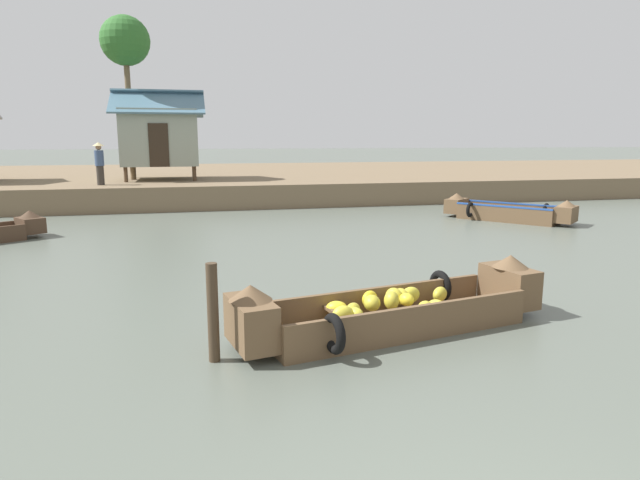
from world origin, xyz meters
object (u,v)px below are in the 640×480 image
(stilt_house_mid_left, at_px, (160,136))
(mooring_post, at_px, (213,313))
(fishing_skiff_distant, at_px, (508,212))
(vendor_person, at_px, (99,161))
(banana_boat, at_px, (393,309))
(palm_tree_mid, at_px, (125,43))

(stilt_house_mid_left, height_order, mooring_post, stilt_house_mid_left)
(stilt_house_mid_left, relative_size, mooring_post, 3.12)
(fishing_skiff_distant, relative_size, vendor_person, 2.35)
(vendor_person, xyz_separation_m, mooring_post, (3.63, -16.37, -1.25))
(stilt_house_mid_left, bearing_deg, banana_boat, -77.80)
(palm_tree_mid, bearing_deg, vendor_person, -109.43)
(palm_tree_mid, height_order, mooring_post, palm_tree_mid)
(banana_boat, relative_size, stilt_house_mid_left, 1.25)
(banana_boat, distance_m, mooring_post, 2.66)
(banana_boat, bearing_deg, fishing_skiff_distant, 50.39)
(fishing_skiff_distant, distance_m, mooring_post, 14.21)
(vendor_person, bearing_deg, palm_tree_mid, 70.57)
(stilt_house_mid_left, xyz_separation_m, mooring_post, (1.42, -19.03, -2.24))
(stilt_house_mid_left, distance_m, palm_tree_mid, 4.09)
(banana_boat, distance_m, vendor_person, 17.06)
(stilt_house_mid_left, relative_size, palm_tree_mid, 0.56)
(banana_boat, distance_m, palm_tree_mid, 20.34)
(vendor_person, bearing_deg, fishing_skiff_distant, -25.24)
(fishing_skiff_distant, bearing_deg, banana_boat, -129.61)
(palm_tree_mid, relative_size, vendor_person, 4.20)
(banana_boat, xyz_separation_m, palm_tree_mid, (-5.24, 18.56, 6.45))
(stilt_house_mid_left, bearing_deg, mooring_post, -85.74)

